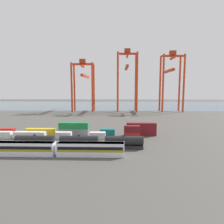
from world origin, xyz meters
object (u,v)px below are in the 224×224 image
Objects in this scene: shipping_container_1 at (30,135)px; shipping_container_7 at (41,132)px; gantry_crane_west at (84,80)px; gantry_crane_east at (171,76)px; passenger_train at (56,148)px; freight_tank_row at (79,142)px; shipping_container_10 at (107,132)px; gantry_crane_central at (127,74)px.

shipping_container_1 is 6.25m from shipping_container_7.
gantry_crane_east reaches higher than gantry_crane_west.
gantry_crane_west is (5.48, 93.61, 24.51)m from shipping_container_1.
shipping_container_1 is at bearing 130.13° from passenger_train.
passenger_train is at bearing -118.88° from gantry_crane_east.
gantry_crane_east is at bearing 61.12° from passenger_train.
shipping_container_7 is at bearing 72.60° from shipping_container_1.
freight_tank_row is 26.64m from shipping_container_7.
shipping_container_7 is (-14.31, 25.15, -0.84)m from passenger_train.
gantry_crane_west reaches higher than shipping_container_1.
shipping_container_10 is 0.12× the size of gantry_crane_central.
shipping_container_1 and shipping_container_7 have the same top height.
shipping_container_10 is at bearing 61.56° from passenger_train.
shipping_container_7 is 118.79m from gantry_crane_east.
shipping_container_7 is at bearing -131.22° from gantry_crane_east.
shipping_container_10 is at bearing 11.32° from shipping_container_1.
passenger_train is at bearing -118.44° from shipping_container_10.
shipping_container_7 is 0.29× the size of gantry_crane_west.
gantry_crane_central is (11.93, 86.60, 29.06)m from shipping_container_10.
gantry_crane_west is 0.84× the size of gantry_crane_central.
freight_tank_row is 122.06m from gantry_crane_east.
shipping_container_7 is (-19.67, 17.94, -0.82)m from freight_tank_row.
gantry_crane_east reaches higher than shipping_container_7.
shipping_container_1 is (-21.54, 11.98, -0.82)m from freight_tank_row.
freight_tank_row is 24.66m from shipping_container_1.
freight_tank_row is at bearing -118.30° from gantry_crane_east.
freight_tank_row is 0.82× the size of gantry_crane_central.
passenger_train is 8.98m from freight_tank_row.
freight_tank_row is at bearing -100.93° from gantry_crane_central.
gantry_crane_east reaches higher than shipping_container_10.
shipping_container_10 is at bearing -74.49° from gantry_crane_west.
gantry_crane_east is (56.43, 104.81, 26.99)m from freight_tank_row.
shipping_container_7 is 27.93m from shipping_container_10.
gantry_crane_west reaches higher than shipping_container_7.
gantry_crane_central reaches higher than shipping_container_1.
shipping_container_7 is at bearing 180.00° from shipping_container_10.
shipping_container_7 is 91.07m from gantry_crane_west.
gantry_crane_west is at bearing 87.64° from shipping_container_7.
shipping_container_10 is 103.15m from gantry_crane_east.
shipping_container_7 is at bearing 119.63° from passenger_train.
shipping_container_1 is 2.00× the size of shipping_container_10.
passenger_train is 3.26× the size of shipping_container_7.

